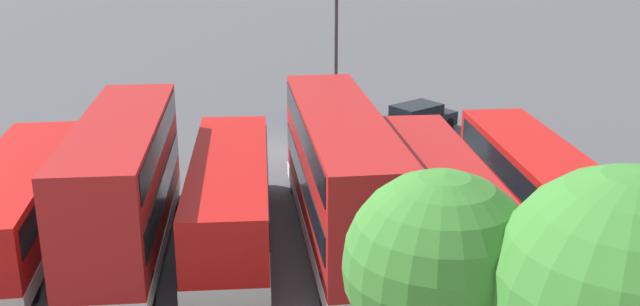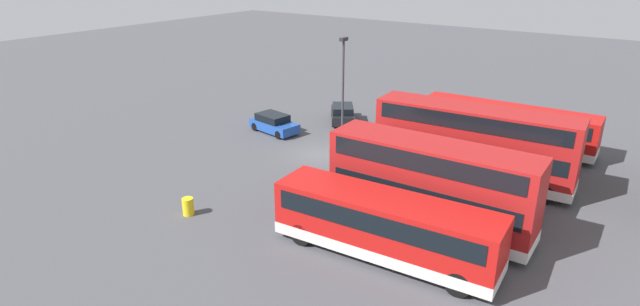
{
  "view_description": "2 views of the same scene",
  "coord_description": "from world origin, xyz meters",
  "px_view_note": "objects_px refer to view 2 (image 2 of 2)",
  "views": [
    {
      "loc": [
        0.32,
        32.81,
        10.95
      ],
      "look_at": [
        -1.64,
        4.33,
        1.38
      ],
      "focal_mm": 41.07,
      "sensor_mm": 36.0,
      "label": 1
    },
    {
      "loc": [
        27.18,
        19.04,
        13.02
      ],
      "look_at": [
        2.17,
        1.35,
        1.15
      ],
      "focal_mm": 28.99,
      "sensor_mm": 36.0,
      "label": 2
    }
  ],
  "objects_px": {
    "bus_single_deck_second": "(490,139)",
    "bus_single_deck_fourth": "(442,173)",
    "bus_single_deck_sixth": "(385,225)",
    "bus_double_decker_fifth": "(431,184)",
    "waste_bin_yellow": "(188,206)",
    "bus_single_deck_near_end": "(507,125)",
    "car_small_green": "(343,114)",
    "car_hatchback_silver": "(274,123)",
    "lamp_post_tall": "(343,83)",
    "bus_double_decker_third": "(473,142)"
  },
  "relations": [
    {
      "from": "bus_single_deck_second",
      "to": "bus_single_deck_fourth",
      "type": "relative_size",
      "value": 1.01
    },
    {
      "from": "bus_single_deck_sixth",
      "to": "bus_double_decker_fifth",
      "type": "bearing_deg",
      "value": 171.53
    },
    {
      "from": "bus_single_deck_sixth",
      "to": "waste_bin_yellow",
      "type": "xyz_separation_m",
      "value": [
        2.43,
        -10.45,
        -1.15
      ]
    },
    {
      "from": "bus_single_deck_near_end",
      "to": "bus_single_deck_fourth",
      "type": "height_order",
      "value": "same"
    },
    {
      "from": "bus_single_deck_near_end",
      "to": "waste_bin_yellow",
      "type": "bearing_deg",
      "value": -27.39
    },
    {
      "from": "bus_single_deck_sixth",
      "to": "car_small_green",
      "type": "relative_size",
      "value": 2.46
    },
    {
      "from": "bus_single_deck_sixth",
      "to": "car_hatchback_silver",
      "type": "height_order",
      "value": "bus_single_deck_sixth"
    },
    {
      "from": "bus_single_deck_second",
      "to": "bus_double_decker_fifth",
      "type": "relative_size",
      "value": 1.03
    },
    {
      "from": "bus_single_deck_second",
      "to": "bus_double_decker_fifth",
      "type": "height_order",
      "value": "bus_double_decker_fifth"
    },
    {
      "from": "lamp_post_tall",
      "to": "bus_single_deck_sixth",
      "type": "bearing_deg",
      "value": 40.27
    },
    {
      "from": "bus_double_decker_third",
      "to": "waste_bin_yellow",
      "type": "relative_size",
      "value": 12.66
    },
    {
      "from": "bus_single_deck_second",
      "to": "bus_single_deck_fourth",
      "type": "distance_m",
      "value": 7.16
    },
    {
      "from": "car_hatchback_silver",
      "to": "car_small_green",
      "type": "bearing_deg",
      "value": 151.35
    },
    {
      "from": "car_small_green",
      "to": "lamp_post_tall",
      "type": "relative_size",
      "value": 0.56
    },
    {
      "from": "bus_single_deck_fourth",
      "to": "bus_single_deck_sixth",
      "type": "distance_m",
      "value": 7.0
    },
    {
      "from": "bus_single_deck_second",
      "to": "car_hatchback_silver",
      "type": "xyz_separation_m",
      "value": [
        3.48,
        -15.61,
        -0.92
      ]
    },
    {
      "from": "bus_single_deck_second",
      "to": "waste_bin_yellow",
      "type": "relative_size",
      "value": 11.22
    },
    {
      "from": "bus_single_deck_near_end",
      "to": "bus_single_deck_sixth",
      "type": "height_order",
      "value": "same"
    },
    {
      "from": "bus_single_deck_near_end",
      "to": "bus_single_deck_second",
      "type": "height_order",
      "value": "same"
    },
    {
      "from": "bus_double_decker_fifth",
      "to": "car_small_green",
      "type": "relative_size",
      "value": 2.4
    },
    {
      "from": "bus_single_deck_sixth",
      "to": "car_small_green",
      "type": "height_order",
      "value": "bus_single_deck_sixth"
    },
    {
      "from": "bus_single_deck_sixth",
      "to": "lamp_post_tall",
      "type": "relative_size",
      "value": 1.38
    },
    {
      "from": "waste_bin_yellow",
      "to": "bus_single_deck_fourth",
      "type": "bearing_deg",
      "value": 132.67
    },
    {
      "from": "bus_double_decker_third",
      "to": "bus_single_deck_fourth",
      "type": "bearing_deg",
      "value": -4.92
    },
    {
      "from": "bus_double_decker_fifth",
      "to": "car_hatchback_silver",
      "type": "bearing_deg",
      "value": -113.77
    },
    {
      "from": "car_small_green",
      "to": "lamp_post_tall",
      "type": "xyz_separation_m",
      "value": [
        4.53,
        2.89,
        3.83
      ]
    },
    {
      "from": "bus_double_decker_fifth",
      "to": "lamp_post_tall",
      "type": "distance_m",
      "value": 13.09
    },
    {
      "from": "bus_single_deck_near_end",
      "to": "bus_single_deck_second",
      "type": "relative_size",
      "value": 1.14
    },
    {
      "from": "bus_single_deck_second",
      "to": "bus_double_decker_third",
      "type": "xyz_separation_m",
      "value": [
        3.4,
        0.01,
        0.83
      ]
    },
    {
      "from": "bus_single_deck_second",
      "to": "car_small_green",
      "type": "height_order",
      "value": "bus_single_deck_second"
    },
    {
      "from": "bus_single_deck_fourth",
      "to": "car_hatchback_silver",
      "type": "xyz_separation_m",
      "value": [
        -3.67,
        -15.3,
        -0.92
      ]
    },
    {
      "from": "bus_single_deck_sixth",
      "to": "bus_single_deck_second",
      "type": "bearing_deg",
      "value": 179.63
    },
    {
      "from": "bus_single_deck_near_end",
      "to": "bus_double_decker_third",
      "type": "distance_m",
      "value": 7.17
    },
    {
      "from": "bus_double_decker_third",
      "to": "bus_single_deck_second",
      "type": "bearing_deg",
      "value": -179.81
    },
    {
      "from": "lamp_post_tall",
      "to": "waste_bin_yellow",
      "type": "distance_m",
      "value": 14.49
    },
    {
      "from": "bus_single_deck_fourth",
      "to": "lamp_post_tall",
      "type": "xyz_separation_m",
      "value": [
        -4.47,
        -9.5,
        2.91
      ]
    },
    {
      "from": "bus_single_deck_fourth",
      "to": "bus_double_decker_fifth",
      "type": "relative_size",
      "value": 1.02
    },
    {
      "from": "car_small_green",
      "to": "waste_bin_yellow",
      "type": "xyz_separation_m",
      "value": [
        18.42,
        2.16,
        -0.22
      ]
    },
    {
      "from": "waste_bin_yellow",
      "to": "car_hatchback_silver",
      "type": "bearing_deg",
      "value": -158.85
    },
    {
      "from": "bus_single_deck_near_end",
      "to": "lamp_post_tall",
      "type": "relative_size",
      "value": 1.57
    },
    {
      "from": "waste_bin_yellow",
      "to": "lamp_post_tall",
      "type": "bearing_deg",
      "value": 177.0
    },
    {
      "from": "bus_single_deck_near_end",
      "to": "bus_double_decker_third",
      "type": "relative_size",
      "value": 1.01
    },
    {
      "from": "bus_double_decker_fifth",
      "to": "car_hatchback_silver",
      "type": "height_order",
      "value": "bus_double_decker_fifth"
    },
    {
      "from": "bus_single_deck_near_end",
      "to": "car_small_green",
      "type": "distance_m",
      "value": 12.85
    },
    {
      "from": "bus_double_decker_third",
      "to": "lamp_post_tall",
      "type": "distance_m",
      "value": 10.07
    },
    {
      "from": "car_small_green",
      "to": "bus_single_deck_sixth",
      "type": "bearing_deg",
      "value": 38.24
    },
    {
      "from": "bus_double_decker_third",
      "to": "waste_bin_yellow",
      "type": "height_order",
      "value": "bus_double_decker_third"
    },
    {
      "from": "bus_single_deck_second",
      "to": "bus_single_deck_fourth",
      "type": "height_order",
      "value": "same"
    },
    {
      "from": "bus_double_decker_third",
      "to": "bus_double_decker_fifth",
      "type": "distance_m",
      "value": 7.16
    },
    {
      "from": "bus_single_deck_sixth",
      "to": "lamp_post_tall",
      "type": "bearing_deg",
      "value": -139.73
    }
  ]
}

